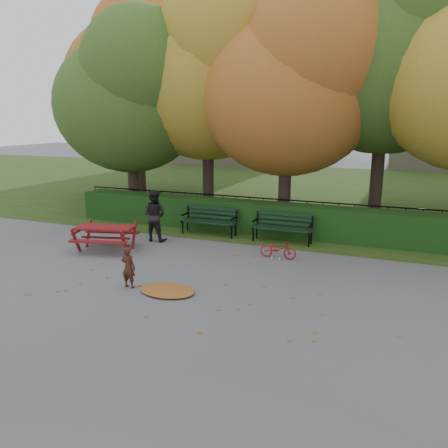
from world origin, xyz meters
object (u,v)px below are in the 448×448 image
at_px(tree_d, 400,44).
at_px(bench_left, 210,219).
at_px(tree_f, 140,72).
at_px(tree_b, 214,69).
at_px(tree_c, 296,81).
at_px(bench_right, 283,225).
at_px(adult, 154,215).
at_px(tree_a, 133,94).
at_px(child, 128,267).
at_px(picnic_table, 105,232).
at_px(bicycle, 278,249).

height_order(tree_d, bench_left, tree_d).
bearing_deg(tree_f, tree_b, -27.99).
bearing_deg(tree_c, bench_left, -133.36).
relative_size(bench_right, adult, 1.14).
bearing_deg(tree_b, tree_a, -156.95).
xyz_separation_m(tree_d, child, (-5.03, -8.37, -5.51)).
bearing_deg(picnic_table, tree_b, 66.83).
distance_m(tree_f, picnic_table, 10.40).
distance_m(adult, bicycle, 4.01).
distance_m(tree_a, tree_b, 3.11).
height_order(tree_f, picnic_table, tree_f).
relative_size(tree_a, picnic_table, 4.00).
xyz_separation_m(bench_left, child, (0.14, -4.84, -0.05)).
relative_size(tree_f, picnic_table, 4.91).
distance_m(picnic_table, child, 3.10).
distance_m(tree_d, tree_f, 11.20).
distance_m(tree_b, bench_right, 6.76).
bearing_deg(bench_left, tree_d, 34.26).
relative_size(tree_c, tree_d, 0.84).
xyz_separation_m(tree_b, bicycle, (3.82, -4.63, -5.14)).
distance_m(child, adult, 3.84).
relative_size(tree_d, picnic_table, 5.12).
xyz_separation_m(picnic_table, adult, (0.78, 1.39, 0.25)).
distance_m(tree_b, tree_f, 5.32).
relative_size(tree_f, child, 9.83).
relative_size(tree_b, picnic_table, 4.69).
bearing_deg(picnic_table, tree_d, 26.57).
relative_size(tree_b, tree_f, 0.96).
distance_m(tree_c, picnic_table, 7.77).
xyz_separation_m(tree_b, child, (1.29, -7.89, -4.94)).
distance_m(tree_c, adult, 6.37).
distance_m(tree_a, bicycle, 8.56).
xyz_separation_m(tree_a, tree_b, (2.74, 1.17, 0.88)).
height_order(bench_left, child, child).
distance_m(tree_f, bench_right, 11.19).
xyz_separation_m(bench_left, picnic_table, (-2.07, -2.67, 0.02)).
bearing_deg(tree_d, tree_f, 169.67).
relative_size(picnic_table, child, 2.00).
bearing_deg(picnic_table, tree_f, 100.64).
distance_m(tree_a, child, 8.82).
bearing_deg(tree_d, bench_right, -128.23).
relative_size(tree_c, picnic_table, 4.27).
distance_m(bench_right, adult, 3.91).
relative_size(tree_d, bench_right, 5.32).
bearing_deg(tree_c, tree_a, -176.35).
xyz_separation_m(tree_f, bench_left, (5.83, -5.54, -5.17)).
relative_size(tree_a, tree_f, 0.81).
height_order(tree_d, tree_f, tree_d).
height_order(tree_f, child, tree_f).
distance_m(tree_f, adult, 9.55).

